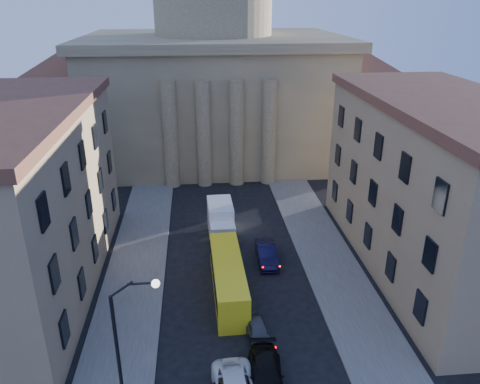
% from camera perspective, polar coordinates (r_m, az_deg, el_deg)
% --- Properties ---
extents(sidewalk_left, '(5.00, 60.00, 0.15)m').
position_cam_1_polar(sidewalk_left, '(37.74, -13.39, -13.40)').
color(sidewalk_left, '#55534E').
rests_on(sidewalk_left, ground).
extents(sidewalk_right, '(5.00, 60.00, 0.15)m').
position_cam_1_polar(sidewalk_right, '(39.01, 12.75, -12.00)').
color(sidewalk_right, '#55534E').
rests_on(sidewalk_right, ground).
extents(church, '(68.02, 28.76, 36.60)m').
position_cam_1_polar(church, '(68.49, -3.14, 14.28)').
color(church, '#796A4A').
rests_on(church, ground).
extents(building_left, '(11.60, 26.60, 14.70)m').
position_cam_1_polar(building_left, '(39.77, -25.86, -1.07)').
color(building_left, tan).
rests_on(building_left, ground).
extents(building_right, '(11.60, 26.60, 14.70)m').
position_cam_1_polar(building_right, '(42.16, 23.04, 0.71)').
color(building_right, tan).
rests_on(building_right, ground).
extents(street_lamp, '(2.62, 0.44, 8.83)m').
position_cam_1_polar(street_lamp, '(26.53, -13.71, -16.96)').
color(street_lamp, black).
rests_on(street_lamp, ground).
extents(car_right_mid, '(2.33, 5.14, 1.46)m').
position_cam_1_polar(car_right_mid, '(30.55, 3.18, -21.30)').
color(car_right_mid, black).
rests_on(car_right_mid, ground).
extents(car_right_far, '(1.98, 3.89, 1.27)m').
position_cam_1_polar(car_right_far, '(33.72, 2.14, -16.48)').
color(car_right_far, '#434448').
rests_on(car_right_far, ground).
extents(car_right_distant, '(1.67, 4.73, 1.56)m').
position_cam_1_polar(car_right_distant, '(42.05, 3.26, -7.52)').
color(car_right_distant, black).
rests_on(car_right_distant, ground).
extents(city_bus, '(2.52, 10.14, 2.85)m').
position_cam_1_polar(city_bus, '(37.42, -1.46, -10.33)').
color(city_bus, yellow).
rests_on(city_bus, ground).
extents(box_truck, '(2.48, 6.03, 3.29)m').
position_cam_1_polar(box_truck, '(45.72, -2.33, -3.75)').
color(box_truck, white).
rests_on(box_truck, ground).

